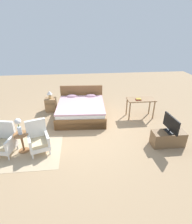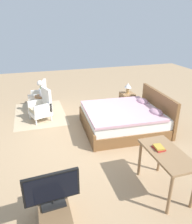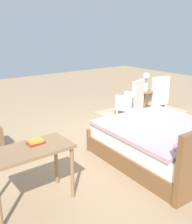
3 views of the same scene
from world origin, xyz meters
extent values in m
plane|color=#A38460|center=(0.00, 0.00, 0.00)|extent=(16.00, 16.00, 0.00)
cube|color=tan|center=(-1.93, -0.94, 0.00)|extent=(2.10, 1.50, 0.01)
cube|color=brown|center=(-0.23, 1.12, 0.14)|extent=(1.86, 2.12, 0.28)
cube|color=white|center=(-0.23, 1.12, 0.40)|extent=(1.79, 2.03, 0.24)
cube|color=#CC9EAD|center=(-0.24, 1.04, 0.55)|extent=(1.83, 1.87, 0.06)
cube|color=brown|center=(-0.28, 0.14, 0.20)|extent=(1.79, 0.15, 0.40)
ellipsoid|color=#B28499|center=(0.20, 1.81, 0.59)|extent=(0.45, 0.30, 0.14)
cylinder|color=white|center=(-2.67, -1.12, 0.09)|extent=(0.04, 0.04, 0.16)
cylinder|color=white|center=(-2.22, -1.21, 0.09)|extent=(0.04, 0.04, 0.16)
cylinder|color=white|center=(-2.58, -0.67, 0.09)|extent=(0.04, 0.04, 0.16)
cylinder|color=white|center=(-2.13, -0.76, 0.09)|extent=(0.04, 0.04, 0.16)
cube|color=white|center=(-2.40, -0.94, 0.23)|extent=(0.64, 0.64, 0.12)
cube|color=#C6B289|center=(-2.40, -0.94, 0.34)|extent=(0.59, 0.59, 0.10)
cube|color=white|center=(-2.36, -0.72, 0.61)|extent=(0.55, 0.19, 0.64)
cube|color=white|center=(-2.63, -0.89, 0.42)|extent=(0.17, 0.52, 0.26)
cube|color=white|center=(-2.17, -0.99, 0.42)|extent=(0.17, 0.52, 0.26)
cylinder|color=white|center=(-1.59, -1.23, 0.09)|extent=(0.04, 0.04, 0.16)
cylinder|color=white|center=(-1.16, -1.08, 0.09)|extent=(0.04, 0.04, 0.16)
cylinder|color=white|center=(-1.74, -0.80, 0.09)|extent=(0.04, 0.04, 0.16)
cylinder|color=white|center=(-1.31, -0.65, 0.09)|extent=(0.04, 0.04, 0.16)
cube|color=white|center=(-1.45, -0.94, 0.23)|extent=(0.69, 0.69, 0.12)
cube|color=#C6B289|center=(-1.45, -0.94, 0.34)|extent=(0.63, 0.63, 0.10)
cube|color=white|center=(-1.53, -0.72, 0.61)|extent=(0.54, 0.25, 0.64)
cube|color=white|center=(-1.67, -1.02, 0.42)|extent=(0.23, 0.51, 0.26)
cube|color=white|center=(-1.23, -0.86, 0.42)|extent=(0.23, 0.51, 0.26)
cylinder|color=#936038|center=(-1.93, -0.85, 0.01)|extent=(0.28, 0.28, 0.03)
cylinder|color=#936038|center=(-1.93, -0.85, 0.29)|extent=(0.06, 0.06, 0.53)
cylinder|color=#936038|center=(-1.93, -0.85, 0.57)|extent=(0.40, 0.40, 0.02)
cylinder|color=silver|center=(-1.93, -0.85, 0.69)|extent=(0.11, 0.11, 0.22)
cylinder|color=#477538|center=(-1.93, -0.85, 0.85)|extent=(0.02, 0.02, 0.10)
sphere|color=silver|center=(-1.93, -0.85, 0.97)|extent=(0.17, 0.17, 0.17)
cylinder|color=#8E6B47|center=(1.57, 0.66, 0.36)|extent=(0.05, 0.05, 0.71)
cylinder|color=#8E6B47|center=(1.57, 1.08, 0.36)|extent=(0.05, 0.05, 0.71)
cube|color=#8E6B47|center=(2.04, 0.87, 0.73)|extent=(1.04, 0.52, 0.04)
cube|color=#AD2823|center=(1.91, 0.80, 0.77)|extent=(0.21, 0.16, 0.02)
cube|color=#B79333|center=(1.91, 0.80, 0.79)|extent=(0.19, 0.15, 0.03)
camera|label=1|loc=(-0.27, -5.05, 3.24)|focal=28.00mm
camera|label=2|loc=(4.54, -1.07, 2.72)|focal=35.00mm
camera|label=3|loc=(3.14, 3.62, 2.11)|focal=42.00mm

